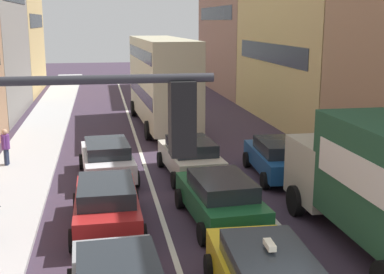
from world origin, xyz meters
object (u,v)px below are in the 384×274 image
bus_mid_queue_primary (162,78)px  pedestrian_near_kerb (6,146)px  traffic_light_pole (11,226)px  hatchback_centre_lane_third (190,156)px  sedan_right_lane_behind_truck (279,157)px  sedan_centre_lane_second (220,198)px  sedan_left_lane_third (107,158)px  wagon_left_lane_second (107,203)px

bus_mid_queue_primary → pedestrian_near_kerb: size_ratio=6.38×
traffic_light_pole → hatchback_centre_lane_third: (4.40, 13.70, -3.02)m
sedan_right_lane_behind_truck → traffic_light_pole: bearing=152.1°
sedan_centre_lane_second → pedestrian_near_kerb: bearing=41.4°
traffic_light_pole → sedan_left_lane_third: size_ratio=1.25×
hatchback_centre_lane_third → pedestrian_near_kerb: size_ratio=2.65×
wagon_left_lane_second → pedestrian_near_kerb: (-4.01, 7.25, 0.15)m
sedan_right_lane_behind_truck → bus_mid_queue_primary: 11.22m
hatchback_centre_lane_third → bus_mid_queue_primary: 9.97m
sedan_right_lane_behind_truck → bus_mid_queue_primary: (-3.31, 10.53, 2.03)m
sedan_left_lane_third → sedan_right_lane_behind_truck: bearing=-102.8°
pedestrian_near_kerb → wagon_left_lane_second: bearing=125.8°
sedan_centre_lane_second → sedan_left_lane_third: size_ratio=1.00×
wagon_left_lane_second → bus_mid_queue_primary: bus_mid_queue_primary is taller
sedan_centre_lane_second → wagon_left_lane_second: bearing=84.4°
sedan_centre_lane_second → hatchback_centre_lane_third: bearing=-3.1°
wagon_left_lane_second → hatchback_centre_lane_third: (3.34, 4.82, 0.00)m
sedan_left_lane_third → sedan_right_lane_behind_truck: size_ratio=1.00×
sedan_left_lane_third → pedestrian_near_kerb: pedestrian_near_kerb is taller
sedan_left_lane_third → bus_mid_queue_primary: (3.31, 9.49, 2.03)m
traffic_light_pole → bus_mid_queue_primary: traffic_light_pole is taller
traffic_light_pole → wagon_left_lane_second: traffic_light_pole is taller
pedestrian_near_kerb → sedan_left_lane_third: bearing=159.2°
traffic_light_pole → bus_mid_queue_primary: size_ratio=0.52×
sedan_centre_lane_second → pedestrian_near_kerb: size_ratio=2.65×
sedan_centre_lane_second → sedan_left_lane_third: (-3.29, 5.20, 0.00)m
sedan_left_lane_third → sedan_centre_lane_second: bearing=-151.6°
sedan_right_lane_behind_truck → pedestrian_near_kerb: size_ratio=2.65×
sedan_right_lane_behind_truck → pedestrian_near_kerb: 11.19m
hatchback_centre_lane_third → sedan_left_lane_third: size_ratio=1.00×
sedan_right_lane_behind_truck → wagon_left_lane_second: bearing=124.3°
bus_mid_queue_primary → sedan_right_lane_behind_truck: bearing=-164.9°
sedan_centre_lane_second → bus_mid_queue_primary: size_ratio=0.42×
wagon_left_lane_second → sedan_right_lane_behind_truck: 7.85m
wagon_left_lane_second → bus_mid_queue_primary: bearing=-13.4°
sedan_left_lane_third → pedestrian_near_kerb: size_ratio=2.66×
traffic_light_pole → hatchback_centre_lane_third: 14.70m
traffic_light_pole → wagon_left_lane_second: bearing=83.2°
hatchback_centre_lane_third → sedan_left_lane_third: (-3.24, 0.27, 0.00)m
sedan_centre_lane_second → pedestrian_near_kerb: (-7.40, 7.37, 0.15)m
sedan_right_lane_behind_truck → bus_mid_queue_primary: size_ratio=0.41×
bus_mid_queue_primary → hatchback_centre_lane_third: bearing=177.2°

